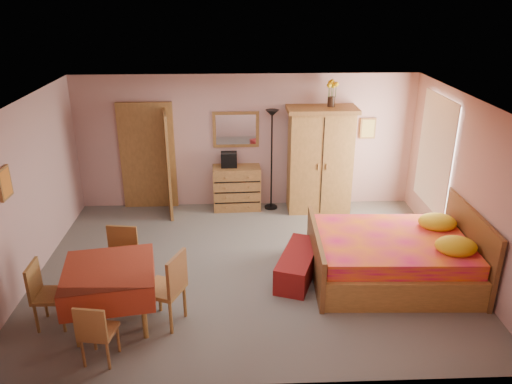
{
  "coord_description": "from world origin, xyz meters",
  "views": [
    {
      "loc": [
        -0.2,
        -6.78,
        4.06
      ],
      "look_at": [
        0.1,
        0.3,
        1.15
      ],
      "focal_mm": 35.0,
      "sensor_mm": 36.0,
      "label": 1
    }
  ],
  "objects_px": {
    "wardrobe": "(320,160)",
    "bench": "(298,265)",
    "stereo": "(229,160)",
    "chair_west": "(51,295)",
    "chest_of_drawers": "(237,188)",
    "chair_east": "(164,288)",
    "wall_mirror": "(236,129)",
    "chair_north": "(120,263)",
    "chair_south": "(99,330)",
    "dining_table": "(112,296)",
    "sunflower_vase": "(332,93)",
    "bed": "(392,245)",
    "floor_lamp": "(272,161)"
  },
  "relations": [
    {
      "from": "wardrobe",
      "to": "wall_mirror",
      "type": "bearing_deg",
      "value": 168.26
    },
    {
      "from": "stereo",
      "to": "bench",
      "type": "bearing_deg",
      "value": -68.14
    },
    {
      "from": "dining_table",
      "to": "chair_south",
      "type": "xyz_separation_m",
      "value": [
        0.01,
        -0.71,
        0.0
      ]
    },
    {
      "from": "wall_mirror",
      "to": "bench",
      "type": "xyz_separation_m",
      "value": [
        0.9,
        -2.79,
        -1.35
      ]
    },
    {
      "from": "bench",
      "to": "bed",
      "type": "bearing_deg",
      "value": -3.11
    },
    {
      "from": "stereo",
      "to": "chair_north",
      "type": "relative_size",
      "value": 0.32
    },
    {
      "from": "wall_mirror",
      "to": "chair_north",
      "type": "relative_size",
      "value": 0.92
    },
    {
      "from": "bed",
      "to": "sunflower_vase",
      "type": "bearing_deg",
      "value": 103.64
    },
    {
      "from": "wall_mirror",
      "to": "wardrobe",
      "type": "relative_size",
      "value": 0.43
    },
    {
      "from": "stereo",
      "to": "dining_table",
      "type": "relative_size",
      "value": 0.28
    },
    {
      "from": "bench",
      "to": "chair_north",
      "type": "distance_m",
      "value": 2.6
    },
    {
      "from": "wall_mirror",
      "to": "bench",
      "type": "bearing_deg",
      "value": -73.13
    },
    {
      "from": "bed",
      "to": "chair_south",
      "type": "height_order",
      "value": "bed"
    },
    {
      "from": "chest_of_drawers",
      "to": "sunflower_vase",
      "type": "xyz_separation_m",
      "value": [
        1.76,
        -0.05,
        1.85
      ]
    },
    {
      "from": "chest_of_drawers",
      "to": "stereo",
      "type": "distance_m",
      "value": 0.59
    },
    {
      "from": "chest_of_drawers",
      "to": "chair_east",
      "type": "xyz_separation_m",
      "value": [
        -0.96,
        -3.61,
        0.08
      ]
    },
    {
      "from": "floor_lamp",
      "to": "bench",
      "type": "relative_size",
      "value": 1.62
    },
    {
      "from": "floor_lamp",
      "to": "sunflower_vase",
      "type": "bearing_deg",
      "value": -1.74
    },
    {
      "from": "stereo",
      "to": "floor_lamp",
      "type": "height_order",
      "value": "floor_lamp"
    },
    {
      "from": "chair_west",
      "to": "chest_of_drawers",
      "type": "bearing_deg",
      "value": 146.2
    },
    {
      "from": "wardrobe",
      "to": "bench",
      "type": "xyz_separation_m",
      "value": [
        -0.69,
        -2.47,
        -0.81
      ]
    },
    {
      "from": "bed",
      "to": "bench",
      "type": "xyz_separation_m",
      "value": [
        -1.38,
        0.07,
        -0.34
      ]
    },
    {
      "from": "stereo",
      "to": "chair_west",
      "type": "bearing_deg",
      "value": -121.69
    },
    {
      "from": "sunflower_vase",
      "to": "wall_mirror",
      "type": "bearing_deg",
      "value": 171.52
    },
    {
      "from": "stereo",
      "to": "floor_lamp",
      "type": "relative_size",
      "value": 0.15
    },
    {
      "from": "wall_mirror",
      "to": "floor_lamp",
      "type": "xyz_separation_m",
      "value": [
        0.67,
        -0.23,
        -0.56
      ]
    },
    {
      "from": "sunflower_vase",
      "to": "dining_table",
      "type": "xyz_separation_m",
      "value": [
        -3.38,
        -3.54,
        -1.88
      ]
    },
    {
      "from": "dining_table",
      "to": "chair_north",
      "type": "xyz_separation_m",
      "value": [
        -0.03,
        0.69,
        0.08
      ]
    },
    {
      "from": "floor_lamp",
      "to": "chair_north",
      "type": "relative_size",
      "value": 2.05
    },
    {
      "from": "floor_lamp",
      "to": "bed",
      "type": "xyz_separation_m",
      "value": [
        1.61,
        -2.64,
        -0.44
      ]
    },
    {
      "from": "chest_of_drawers",
      "to": "dining_table",
      "type": "height_order",
      "value": "chest_of_drawers"
    },
    {
      "from": "sunflower_vase",
      "to": "wardrobe",
      "type": "bearing_deg",
      "value": -160.43
    },
    {
      "from": "chest_of_drawers",
      "to": "chair_east",
      "type": "height_order",
      "value": "chair_east"
    },
    {
      "from": "wardrobe",
      "to": "bed",
      "type": "xyz_separation_m",
      "value": [
        0.69,
        -2.54,
        -0.47
      ]
    },
    {
      "from": "dining_table",
      "to": "wardrobe",
      "type": "bearing_deg",
      "value": 47.26
    },
    {
      "from": "chair_east",
      "to": "wardrobe",
      "type": "bearing_deg",
      "value": -13.76
    },
    {
      "from": "floor_lamp",
      "to": "chair_north",
      "type": "distance_m",
      "value": 3.74
    },
    {
      "from": "wardrobe",
      "to": "chair_west",
      "type": "distance_m",
      "value": 5.32
    },
    {
      "from": "sunflower_vase",
      "to": "bed",
      "type": "height_order",
      "value": "sunflower_vase"
    },
    {
      "from": "chest_of_drawers",
      "to": "chair_east",
      "type": "distance_m",
      "value": 3.73
    },
    {
      "from": "chair_south",
      "to": "chair_west",
      "type": "xyz_separation_m",
      "value": [
        -0.77,
        0.7,
        0.04
      ]
    },
    {
      "from": "wall_mirror",
      "to": "dining_table",
      "type": "xyz_separation_m",
      "value": [
        -1.63,
        -3.8,
        -1.14
      ]
    },
    {
      "from": "dining_table",
      "to": "stereo",
      "type": "bearing_deg",
      "value": 67.69
    },
    {
      "from": "bed",
      "to": "bench",
      "type": "distance_m",
      "value": 1.42
    },
    {
      "from": "chest_of_drawers",
      "to": "chair_south",
      "type": "height_order",
      "value": "chest_of_drawers"
    },
    {
      "from": "stereo",
      "to": "bed",
      "type": "distance_m",
      "value": 3.64
    },
    {
      "from": "floor_lamp",
      "to": "dining_table",
      "type": "xyz_separation_m",
      "value": [
        -2.3,
        -3.57,
        -0.58
      ]
    },
    {
      "from": "wardrobe",
      "to": "sunflower_vase",
      "type": "distance_m",
      "value": 1.28
    },
    {
      "from": "wall_mirror",
      "to": "chair_south",
      "type": "distance_m",
      "value": 4.92
    },
    {
      "from": "sunflower_vase",
      "to": "chair_south",
      "type": "distance_m",
      "value": 5.74
    }
  ]
}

